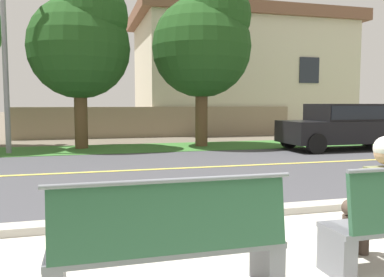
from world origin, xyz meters
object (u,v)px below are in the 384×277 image
object	(u,v)px
car_black_far	(345,124)
shade_tree_left	(82,40)
bench_left	(170,246)
seated_person_olive	(377,197)
shade_tree_centre	(205,40)
streetlamp	(4,14)

from	to	relation	value
car_black_far	shade_tree_left	bearing A→B (deg)	163.26
bench_left	car_black_far	bearing A→B (deg)	47.72
seated_person_olive	shade_tree_centre	xyz separation A→B (m)	(1.56, 10.62, 3.11)
bench_left	seated_person_olive	size ratio (longest dim) A/B	1.46
seated_person_olive	car_black_far	world-z (taller)	car_black_far
bench_left	streetlamp	bearing A→B (deg)	105.37
seated_person_olive	shade_tree_left	xyz separation A→B (m)	(-2.64, 10.98, 3.00)
bench_left	shade_tree_centre	size ratio (longest dim) A/B	0.31
bench_left	seated_person_olive	bearing A→B (deg)	4.84
bench_left	streetlamp	distance (m)	11.63
seated_person_olive	streetlamp	size ratio (longest dim) A/B	0.17
bench_left	seated_person_olive	world-z (taller)	seated_person_olive
car_black_far	shade_tree_left	world-z (taller)	shade_tree_left
seated_person_olive	streetlamp	bearing A→B (deg)	115.30
car_black_far	streetlamp	size ratio (longest dim) A/B	0.57
shade_tree_left	bench_left	bearing A→B (deg)	-86.79
seated_person_olive	car_black_far	distance (m)	10.25
car_black_far	shade_tree_centre	size ratio (longest dim) A/B	0.74
seated_person_olive	shade_tree_left	size ratio (longest dim) A/B	0.22
bench_left	seated_person_olive	distance (m)	2.03
streetlamp	shade_tree_left	world-z (taller)	streetlamp
bench_left	streetlamp	xyz separation A→B (m)	(-2.91, 10.60, 3.81)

